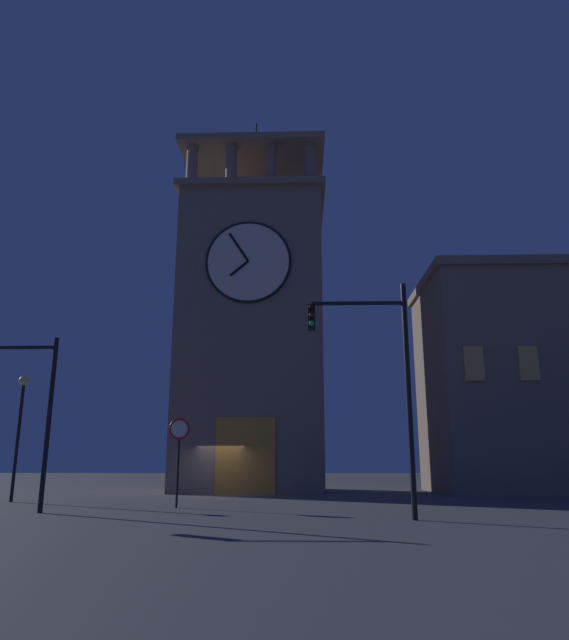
# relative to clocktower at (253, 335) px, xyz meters

# --- Properties ---
(ground_plane) EXTENTS (200.00, 200.00, 0.00)m
(ground_plane) POSITION_rel_clocktower_xyz_m (1.33, 5.04, -9.48)
(ground_plane) COLOR #4C4C51
(clocktower) EXTENTS (9.07, 8.74, 24.55)m
(clocktower) POSITION_rel_clocktower_xyz_m (0.00, 0.00, 0.00)
(clocktower) COLOR gray
(clocktower) RESTS_ON ground_plane
(adjacent_wing_building) EXTENTS (14.41, 8.77, 12.50)m
(adjacent_wing_building) POSITION_rel_clocktower_xyz_m (-17.55, 1.53, -3.21)
(adjacent_wing_building) COLOR gray
(adjacent_wing_building) RESTS_ON ground_plane
(traffic_signal_near) EXTENTS (2.97, 0.41, 6.79)m
(traffic_signal_near) POSITION_rel_clocktower_xyz_m (-5.26, 18.83, -5.14)
(traffic_signal_near) COLOR black
(traffic_signal_near) RESTS_ON ground_plane
(traffic_signal_mid) EXTENTS (3.10, 0.41, 5.68)m
(traffic_signal_mid) POSITION_rel_clocktower_xyz_m (6.29, 16.58, -5.70)
(traffic_signal_mid) COLOR black
(traffic_signal_mid) RESTS_ON ground_plane
(street_lamp) EXTENTS (0.44, 0.44, 5.27)m
(street_lamp) POSITION_rel_clocktower_xyz_m (9.07, 10.86, -5.82)
(street_lamp) COLOR black
(street_lamp) RESTS_ON ground_plane
(no_horn_sign) EXTENTS (0.78, 0.14, 3.16)m
(no_horn_sign) POSITION_rel_clocktower_xyz_m (1.50, 14.10, -6.99)
(no_horn_sign) COLOR black
(no_horn_sign) RESTS_ON ground_plane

